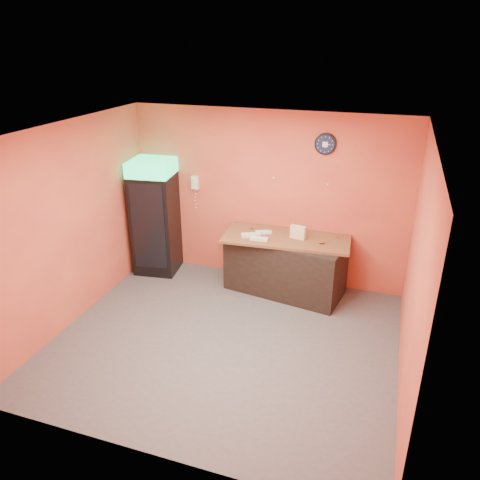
% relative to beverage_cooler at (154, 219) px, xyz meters
% --- Properties ---
extents(floor, '(4.50, 4.50, 0.00)m').
position_rel_beverage_cooler_xyz_m(floor, '(1.86, -1.61, -0.96)').
color(floor, '#47474C').
rests_on(floor, ground).
extents(back_wall, '(4.50, 0.02, 2.80)m').
position_rel_beverage_cooler_xyz_m(back_wall, '(1.86, 0.39, 0.44)').
color(back_wall, '#DC643E').
rests_on(back_wall, floor).
extents(left_wall, '(0.02, 4.00, 2.80)m').
position_rel_beverage_cooler_xyz_m(left_wall, '(-0.39, -1.61, 0.44)').
color(left_wall, '#DC643E').
rests_on(left_wall, floor).
extents(right_wall, '(0.02, 4.00, 2.80)m').
position_rel_beverage_cooler_xyz_m(right_wall, '(4.11, -1.61, 0.44)').
color(right_wall, '#DC643E').
rests_on(right_wall, floor).
extents(ceiling, '(4.50, 4.00, 0.02)m').
position_rel_beverage_cooler_xyz_m(ceiling, '(1.86, -1.61, 1.84)').
color(ceiling, white).
rests_on(ceiling, back_wall).
extents(beverage_cooler, '(0.77, 0.78, 1.96)m').
position_rel_beverage_cooler_xyz_m(beverage_cooler, '(0.00, 0.00, 0.00)').
color(beverage_cooler, black).
rests_on(beverage_cooler, floor).
extents(prep_counter, '(1.92, 1.08, 0.91)m').
position_rel_beverage_cooler_xyz_m(prep_counter, '(2.29, -0.01, -0.51)').
color(prep_counter, black).
rests_on(prep_counter, floor).
extents(wall_clock, '(0.32, 0.06, 0.32)m').
position_rel_beverage_cooler_xyz_m(wall_clock, '(2.73, 0.36, 1.38)').
color(wall_clock, black).
rests_on(wall_clock, back_wall).
extents(wall_phone, '(0.12, 0.11, 0.22)m').
position_rel_beverage_cooler_xyz_m(wall_phone, '(0.62, 0.34, 0.60)').
color(wall_phone, white).
rests_on(wall_phone, back_wall).
extents(butcher_paper, '(2.00, 0.98, 0.04)m').
position_rel_beverage_cooler_xyz_m(butcher_paper, '(2.29, -0.01, -0.03)').
color(butcher_paper, brown).
rests_on(butcher_paper, prep_counter).
extents(sub_roll_stack, '(0.25, 0.13, 0.20)m').
position_rel_beverage_cooler_xyz_m(sub_roll_stack, '(2.47, -0.01, 0.09)').
color(sub_roll_stack, beige).
rests_on(sub_roll_stack, butcher_paper).
extents(wrapped_sandwich_left, '(0.32, 0.23, 0.04)m').
position_rel_beverage_cooler_xyz_m(wrapped_sandwich_left, '(1.76, -0.16, 0.01)').
color(wrapped_sandwich_left, silver).
rests_on(wrapped_sandwich_left, butcher_paper).
extents(wrapped_sandwich_mid, '(0.28, 0.13, 0.04)m').
position_rel_beverage_cooler_xyz_m(wrapped_sandwich_mid, '(1.93, -0.26, 0.00)').
color(wrapped_sandwich_mid, silver).
rests_on(wrapped_sandwich_mid, butcher_paper).
extents(wrapped_sandwich_right, '(0.27, 0.20, 0.04)m').
position_rel_beverage_cooler_xyz_m(wrapped_sandwich_right, '(1.92, 0.02, 0.00)').
color(wrapped_sandwich_right, silver).
rests_on(wrapped_sandwich_right, butcher_paper).
extents(kitchen_tool, '(0.06, 0.06, 0.06)m').
position_rel_beverage_cooler_xyz_m(kitchen_tool, '(1.99, 0.06, 0.01)').
color(kitchen_tool, silver).
rests_on(kitchen_tool, butcher_paper).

